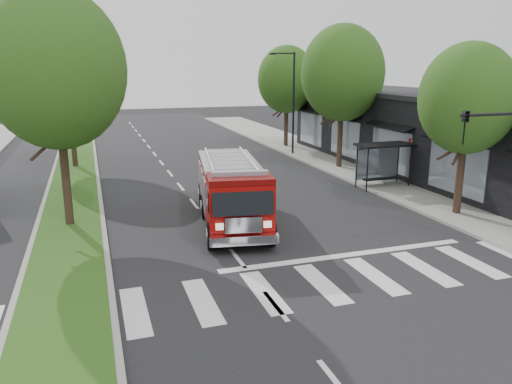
% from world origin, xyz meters
% --- Properties ---
extents(ground, '(140.00, 140.00, 0.00)m').
position_xyz_m(ground, '(0.00, 0.00, 0.00)').
color(ground, black).
rests_on(ground, ground).
extents(sidewalk_right, '(5.00, 80.00, 0.15)m').
position_xyz_m(sidewalk_right, '(12.50, 10.00, 0.07)').
color(sidewalk_right, gray).
rests_on(sidewalk_right, ground).
extents(median, '(3.00, 50.00, 0.15)m').
position_xyz_m(median, '(-6.00, 18.00, 0.08)').
color(median, gray).
rests_on(median, ground).
extents(storefront_row, '(8.00, 30.00, 5.00)m').
position_xyz_m(storefront_row, '(17.00, 10.00, 2.50)').
color(storefront_row, black).
rests_on(storefront_row, ground).
extents(bus_shelter, '(3.20, 1.60, 2.61)m').
position_xyz_m(bus_shelter, '(11.20, 8.15, 2.04)').
color(bus_shelter, black).
rests_on(bus_shelter, ground).
extents(tree_right_near, '(4.40, 4.40, 8.05)m').
position_xyz_m(tree_right_near, '(11.50, 2.00, 5.51)').
color(tree_right_near, black).
rests_on(tree_right_near, ground).
extents(tree_right_mid, '(5.60, 5.60, 9.72)m').
position_xyz_m(tree_right_mid, '(11.50, 14.00, 6.49)').
color(tree_right_mid, black).
rests_on(tree_right_mid, ground).
extents(tree_right_far, '(5.00, 5.00, 8.73)m').
position_xyz_m(tree_right_far, '(11.50, 24.00, 5.84)').
color(tree_right_far, black).
rests_on(tree_right_far, ground).
extents(tree_median_near, '(5.80, 5.80, 10.16)m').
position_xyz_m(tree_median_near, '(-6.00, 6.00, 6.81)').
color(tree_median_near, black).
rests_on(tree_median_near, ground).
extents(tree_median_far, '(5.60, 5.60, 9.72)m').
position_xyz_m(tree_median_far, '(-6.00, 20.00, 6.49)').
color(tree_median_far, black).
rests_on(tree_median_far, ground).
extents(streetlight_right_far, '(2.11, 0.20, 8.00)m').
position_xyz_m(streetlight_right_far, '(10.35, 20.00, 4.48)').
color(streetlight_right_far, black).
rests_on(streetlight_right_far, ground).
extents(fire_engine, '(3.95, 8.98, 3.01)m').
position_xyz_m(fire_engine, '(1.02, 4.41, 1.44)').
color(fire_engine, '#5C0605').
rests_on(fire_engine, ground).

